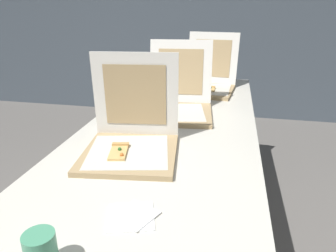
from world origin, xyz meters
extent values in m
cube|color=#4C5660|center=(0.00, 3.10, 1.30)|extent=(10.00, 0.10, 2.60)
cube|color=silver|center=(0.00, 0.64, 0.74)|extent=(0.88, 2.34, 0.03)
cylinder|color=gray|center=(-0.37, 1.75, 0.36)|extent=(0.04, 0.04, 0.73)
cylinder|color=gray|center=(0.37, 1.75, 0.36)|extent=(0.04, 0.04, 0.73)
cube|color=tan|center=(-0.10, 0.25, 0.77)|extent=(0.43, 0.43, 0.02)
cube|color=silver|center=(-0.10, 0.24, 0.78)|extent=(0.39, 0.39, 0.00)
cube|color=white|center=(-0.12, 0.43, 0.97)|extent=(0.39, 0.07, 0.39)
cube|color=tan|center=(-0.12, 0.42, 0.97)|extent=(0.28, 0.05, 0.28)
cube|color=#E0B266|center=(-0.14, 0.21, 0.79)|extent=(0.09, 0.15, 0.01)
cube|color=tan|center=(-0.15, 0.28, 0.79)|extent=(0.08, 0.04, 0.02)
sphere|color=orange|center=(-0.11, 0.18, 0.80)|extent=(0.02, 0.02, 0.02)
sphere|color=#2D6628|center=(-0.13, 0.23, 0.80)|extent=(0.02, 0.02, 0.02)
cube|color=tan|center=(0.01, 0.79, 0.77)|extent=(0.42, 0.42, 0.02)
cube|color=silver|center=(0.00, 0.79, 0.78)|extent=(0.37, 0.37, 0.00)
cube|color=white|center=(-0.02, 1.03, 0.97)|extent=(0.39, 0.14, 0.37)
cube|color=tan|center=(-0.02, 1.02, 0.97)|extent=(0.28, 0.10, 0.27)
cube|color=tan|center=(0.12, 1.35, 0.77)|extent=(0.43, 0.43, 0.02)
cube|color=silver|center=(0.12, 1.36, 0.78)|extent=(0.35, 0.35, 0.00)
cube|color=white|center=(0.14, 1.58, 0.97)|extent=(0.39, 0.12, 0.38)
cube|color=tan|center=(0.14, 1.57, 0.97)|extent=(0.28, 0.09, 0.27)
cube|color=#E0B266|center=(0.16, 1.32, 0.79)|extent=(0.06, 0.10, 0.01)
cube|color=tan|center=(0.16, 1.37, 0.79)|extent=(0.06, 0.02, 0.02)
sphere|color=#2D6628|center=(0.16, 1.33, 0.80)|extent=(0.02, 0.02, 0.02)
cylinder|color=white|center=(-0.33, 0.52, 0.79)|extent=(0.05, 0.05, 0.06)
cylinder|color=white|center=(-0.24, 0.99, 0.79)|extent=(0.05, 0.05, 0.06)
cylinder|color=#4C9E75|center=(-0.11, -0.37, 0.81)|extent=(0.08, 0.08, 0.10)
cube|color=white|center=(0.03, -0.14, 0.76)|extent=(0.17, 0.17, 0.00)
cube|color=white|center=(0.04, -0.13, 0.76)|extent=(0.15, 0.15, 0.00)
camera|label=1|loc=(0.30, -0.88, 1.35)|focal=33.39mm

